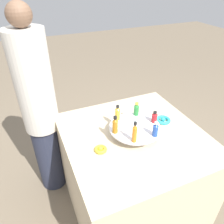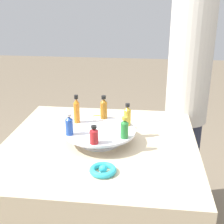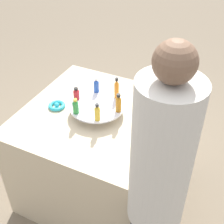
% 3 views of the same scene
% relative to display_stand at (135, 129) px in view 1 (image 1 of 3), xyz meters
% --- Properties ---
extents(ground_plane, '(12.00, 12.00, 0.00)m').
position_rel_display_stand_xyz_m(ground_plane, '(0.00, 0.00, -0.80)').
color(ground_plane, '#756651').
extents(party_table, '(0.96, 0.96, 0.75)m').
position_rel_display_stand_xyz_m(party_table, '(0.00, 0.00, -0.42)').
color(party_table, beige).
rests_on(party_table, ground_plane).
extents(display_stand, '(0.36, 0.36, 0.07)m').
position_rel_display_stand_xyz_m(display_stand, '(0.00, 0.00, 0.00)').
color(display_stand, silver).
rests_on(display_stand, party_table).
extents(bottle_orange, '(0.03, 0.03, 0.15)m').
position_rel_display_stand_xyz_m(bottle_orange, '(-0.13, 0.08, 0.09)').
color(bottle_orange, orange).
rests_on(bottle_orange, display_stand).
extents(bottle_blue, '(0.04, 0.04, 0.11)m').
position_rel_display_stand_xyz_m(bottle_blue, '(-0.13, -0.07, 0.07)').
color(bottle_blue, '#234CAD').
rests_on(bottle_blue, display_stand).
extents(bottle_red, '(0.04, 0.04, 0.09)m').
position_rel_display_stand_xyz_m(bottle_red, '(-0.00, -0.15, 0.06)').
color(bottle_red, '#B21E23').
rests_on(bottle_red, display_stand).
extents(bottle_green, '(0.04, 0.04, 0.10)m').
position_rel_display_stand_xyz_m(bottle_green, '(0.13, -0.08, 0.07)').
color(bottle_green, '#288438').
rests_on(bottle_green, display_stand).
extents(bottle_gold, '(0.03, 0.03, 0.11)m').
position_rel_display_stand_xyz_m(bottle_gold, '(0.13, 0.07, 0.08)').
color(bottle_gold, gold).
rests_on(bottle_gold, display_stand).
extents(bottle_amber, '(0.04, 0.04, 0.13)m').
position_rel_display_stand_xyz_m(bottle_amber, '(0.00, 0.15, 0.08)').
color(bottle_amber, '#AD6B19').
rests_on(bottle_amber, display_stand).
extents(ribbon_bow_teal, '(0.11, 0.11, 0.03)m').
position_rel_display_stand_xyz_m(ribbon_bow_teal, '(0.06, -0.28, -0.03)').
color(ribbon_bow_teal, '#2DB7CC').
rests_on(ribbon_bow_teal, party_table).
extents(ribbon_bow_gold, '(0.08, 0.08, 0.03)m').
position_rel_display_stand_xyz_m(ribbon_bow_gold, '(-0.06, 0.28, -0.03)').
color(ribbon_bow_gold, gold).
rests_on(ribbon_bow_gold, party_table).
extents(person_figure, '(0.27, 0.27, 1.58)m').
position_rel_display_stand_xyz_m(person_figure, '(0.48, 0.57, -0.00)').
color(person_figure, '#282D42').
rests_on(person_figure, ground_plane).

